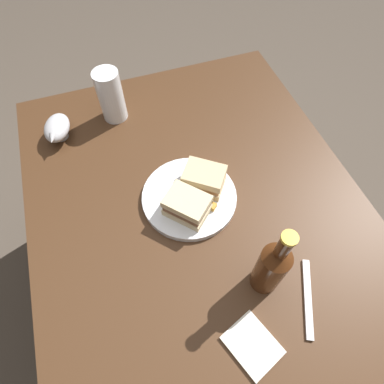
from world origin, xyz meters
name	(u,v)px	position (x,y,z in m)	size (l,w,h in m)	color
ground_plane	(194,278)	(0.00, 0.00, 0.00)	(6.00, 6.00, 0.00)	#4C4238
dining_table	(194,248)	(0.00, 0.00, 0.36)	(1.08, 0.89, 0.72)	#422816
plate	(189,197)	(0.00, 0.02, 0.73)	(0.25, 0.25, 0.02)	white
sandwich_half_left	(187,206)	(-0.04, 0.04, 0.77)	(0.13, 0.13, 0.06)	beige
sandwich_half_right	(204,179)	(0.02, -0.03, 0.77)	(0.12, 0.13, 0.06)	#CCB284
potato_wedge_front	(206,203)	(-0.04, -0.02, 0.75)	(0.05, 0.02, 0.02)	gold
potato_wedge_middle	(204,194)	(-0.01, -0.02, 0.75)	(0.04, 0.02, 0.02)	#AD702D
potato_wedge_back	(201,204)	(-0.04, 0.00, 0.75)	(0.05, 0.02, 0.02)	gold
pint_glass	(111,99)	(0.37, 0.14, 0.80)	(0.08, 0.08, 0.17)	white
gravy_boat	(57,128)	(0.34, 0.32, 0.76)	(0.13, 0.10, 0.06)	#B7B7BC
cider_bottle	(272,267)	(-0.27, -0.08, 0.82)	(0.06, 0.06, 0.25)	#47230F
napkin	(252,345)	(-0.39, 0.01, 0.73)	(0.11, 0.09, 0.01)	silver
fork	(308,298)	(-0.34, -0.15, 0.73)	(0.18, 0.02, 0.01)	silver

